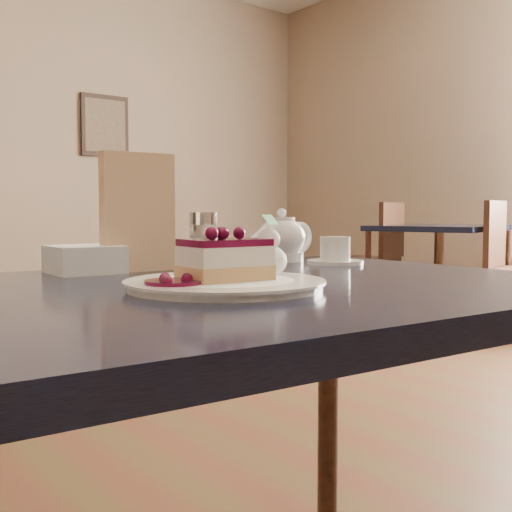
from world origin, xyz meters
TOP-DOWN VIEW (x-y plane):
  - main_table at (-0.22, 0.30)m, footprint 1.20×0.84m
  - dessert_plate at (-0.22, 0.26)m, footprint 0.27×0.27m
  - cheesecake_slice at (-0.22, 0.26)m, footprint 0.12×0.09m
  - whipped_cream at (-0.14, 0.26)m, footprint 0.05×0.05m
  - berry_sauce at (-0.30, 0.26)m, footprint 0.08×0.08m
  - tea_set at (0.17, 0.56)m, footprint 0.20×0.24m
  - menu_card at (-0.19, 0.57)m, footprint 0.14×0.04m
  - sugar_shaker at (-0.03, 0.60)m, footprint 0.06×0.06m
  - napkin_stack at (-0.28, 0.60)m, footprint 0.12×0.12m
  - bg_table_far_right at (3.20, 2.39)m, footprint 1.16×1.77m

SIDE VIEW (x-z plane):
  - bg_table_far_right at x=3.20m, z-range -0.52..0.66m
  - main_table at x=-0.22m, z-range 0.29..1.01m
  - dessert_plate at x=-0.22m, z-range 0.72..0.74m
  - berry_sauce at x=-0.30m, z-range 0.74..0.74m
  - napkin_stack at x=-0.28m, z-range 0.72..0.77m
  - whipped_cream at x=-0.14m, z-range 0.73..0.78m
  - cheesecake_slice at x=-0.22m, z-range 0.73..0.79m
  - tea_set at x=0.17m, z-range 0.71..0.82m
  - sugar_shaker at x=-0.03m, z-range 0.72..0.83m
  - menu_card at x=-0.19m, z-range 0.72..0.94m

